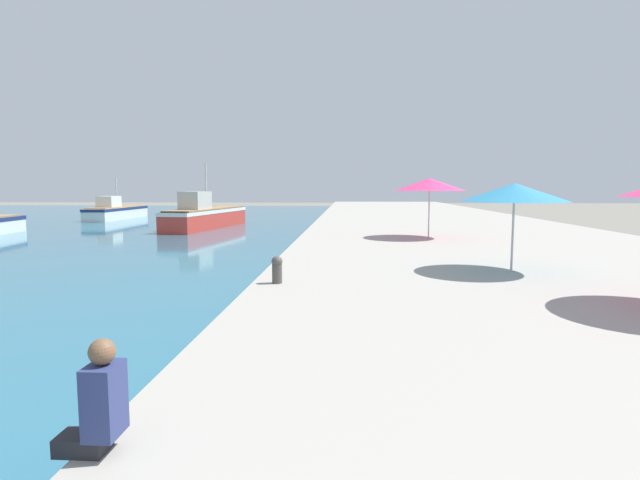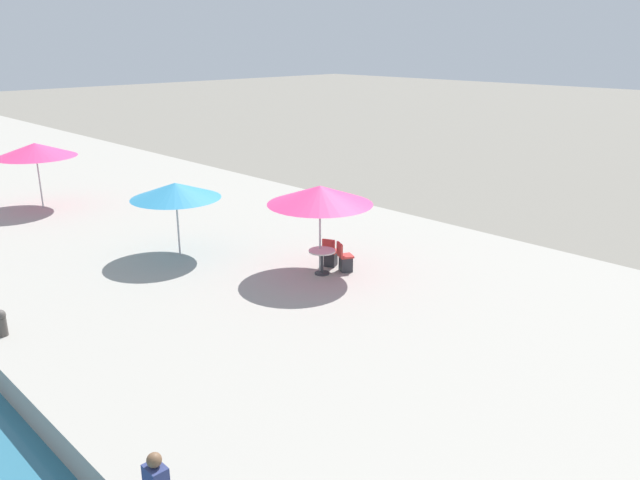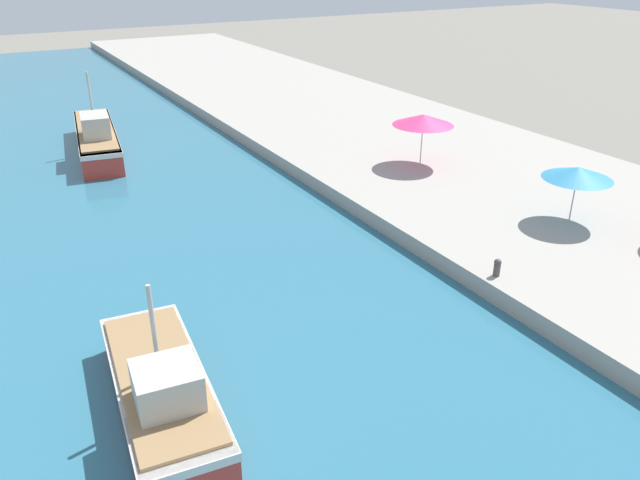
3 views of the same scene
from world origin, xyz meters
name	(u,v)px [view 1 (image 1 of 3)]	position (x,y,z in m)	size (l,w,h in m)	color
quay_promenade	(431,225)	(8.00, 37.00, 0.37)	(16.00, 90.00, 0.74)	#A39E93
fishing_boat_far	(206,215)	(-8.19, 37.63, 0.97)	(3.64, 10.82, 4.73)	red
fishing_boat_distant	(117,211)	(-19.69, 47.68, 0.80)	(2.29, 9.57, 3.82)	silver
cafe_umbrella_white	(514,192)	(6.75, 15.55, 2.88)	(2.84, 2.84, 2.39)	#B7B7B7
cafe_umbrella_striped	(430,184)	(5.93, 24.72, 3.15)	(3.19, 3.19, 2.69)	#B7B7B7
person_at_quay	(100,403)	(0.21, 5.79, 1.18)	(0.55, 0.36, 1.01)	#232328
mooring_bollard	(277,269)	(0.61, 13.48, 1.09)	(0.26, 0.26, 0.65)	#4C4742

